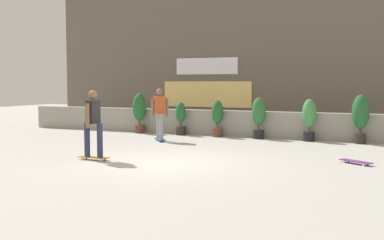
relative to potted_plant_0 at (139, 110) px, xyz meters
name	(u,v)px	position (x,y,z in m)	size (l,w,h in m)	color
ground_plane	(166,163)	(3.93, -5.55, -0.86)	(48.00, 48.00, 0.00)	#B2AFA8
planter_wall	(243,124)	(3.93, 0.45, -0.41)	(18.00, 0.40, 0.90)	gray
building_backdrop	(272,51)	(3.93, 4.45, 2.38)	(20.00, 2.08, 6.50)	#60564C
potted_plant_0	(139,110)	(0.00, 0.00, 0.00)	(0.51, 0.51, 1.49)	brown
potted_plant_1	(181,118)	(1.71, 0.00, -0.24)	(0.36, 0.36, 1.18)	#2D2823
potted_plant_2	(217,117)	(3.13, 0.00, -0.16)	(0.41, 0.41, 1.28)	brown
potted_plant_3	(259,115)	(4.60, 0.00, -0.07)	(0.46, 0.46, 1.39)	black
potted_plant_4	(309,117)	(6.28, 0.00, -0.09)	(0.45, 0.45, 1.37)	black
potted_plant_5	(361,115)	(7.84, 0.00, 0.02)	(0.52, 0.52, 1.52)	#2D2823
skater_far_right	(93,122)	(2.14, -5.93, 0.08)	(0.81, 0.56, 1.70)	#BF8C26
skater_by_wall_left	(160,112)	(1.86, -1.91, 0.08)	(0.67, 0.74, 1.70)	#266699
skateboard_near_camera	(356,161)	(8.04, -3.98, -0.80)	(0.79, 0.59, 0.08)	#72338C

